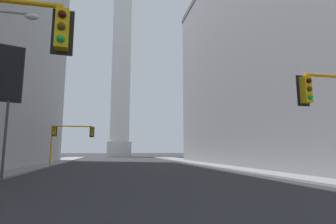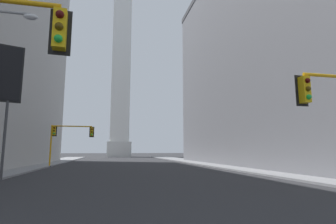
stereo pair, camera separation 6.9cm
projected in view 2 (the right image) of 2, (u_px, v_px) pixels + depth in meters
sidewalk_left at (15, 169)px, 26.96m from camera, size 5.00×97.41×0.15m
sidewalk_right at (229, 166)px, 31.91m from camera, size 5.00×97.41×0.15m
building_right at (301, 52)px, 34.86m from camera, size 20.50×44.61×29.92m
obelisk at (122, 48)px, 84.73m from camera, size 7.12×7.12×71.85m
traffic_light_mid_left at (67, 135)px, 32.29m from camera, size 5.20×0.52×5.05m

